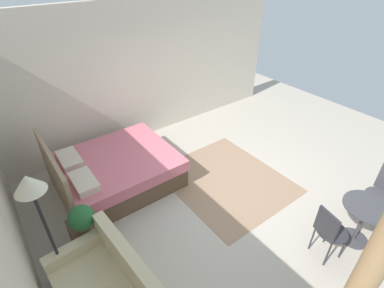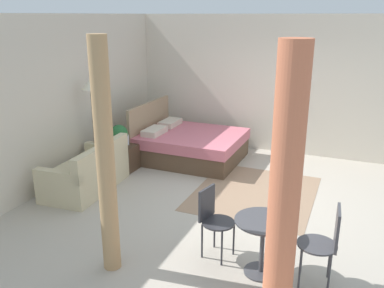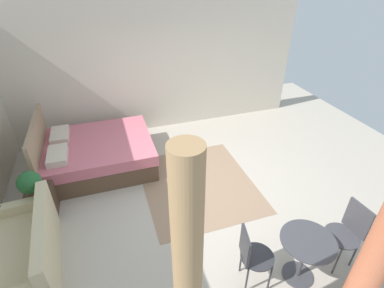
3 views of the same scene
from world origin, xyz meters
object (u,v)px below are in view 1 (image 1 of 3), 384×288
nightstand (89,238)px  vase (80,216)px  potted_plant (82,219)px  balcony_table (364,217)px  bed (114,171)px  floor_lamp (33,196)px  cafe_chair_near_window (329,230)px

nightstand → vase: vase is taller
potted_plant → balcony_table: bearing=-122.8°
balcony_table → bed: bearing=35.3°
potted_plant → floor_lamp: (-0.21, 0.40, 0.78)m
bed → cafe_chair_near_window: size_ratio=2.29×
nightstand → vase: (0.12, 0.00, 0.34)m
nightstand → floor_lamp: floor_lamp is taller
potted_plant → cafe_chair_near_window: size_ratio=0.50×
nightstand → balcony_table: 3.86m
bed → nightstand: (-1.08, 0.89, -0.07)m
nightstand → potted_plant: potted_plant is taller
bed → vase: bearing=137.3°
nightstand → potted_plant: 0.51m
vase → floor_lamp: size_ratio=0.11×
potted_plant → floor_lamp: 0.90m
bed → potted_plant: bearing=142.5°
cafe_chair_near_window → potted_plant: bearing=53.1°
nightstand → floor_lamp: (-0.31, 0.42, 1.28)m
nightstand → balcony_table: size_ratio=0.78×
balcony_table → floor_lamp: bearing=62.7°
bed → cafe_chair_near_window: bed is taller
nightstand → floor_lamp: bearing=126.0°
nightstand → potted_plant: bearing=166.1°
balcony_table → cafe_chair_near_window: cafe_chair_near_window is taller
cafe_chair_near_window → floor_lamp: bearing=59.9°
bed → floor_lamp: size_ratio=1.12×
balcony_table → cafe_chair_near_window: 0.67m
potted_plant → vase: (0.22, -0.02, -0.16)m
floor_lamp → cafe_chair_near_window: size_ratio=2.04×
bed → floor_lamp: floor_lamp is taller
nightstand → vase: bearing=1.5°
bed → cafe_chair_near_window: (-3.10, -1.65, 0.22)m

